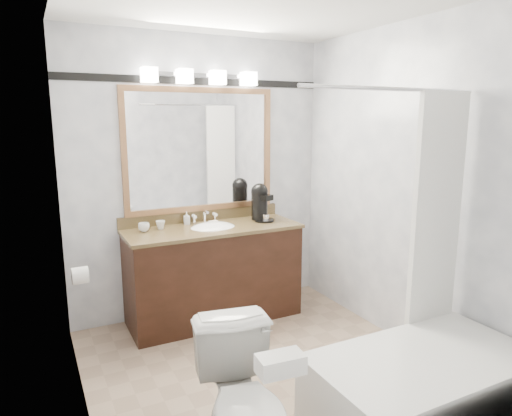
# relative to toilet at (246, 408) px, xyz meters

# --- Properties ---
(room) EXTENTS (2.42, 2.62, 2.52)m
(room) POSITION_rel_toilet_xyz_m (0.54, 0.79, 0.88)
(room) COLOR gray
(room) RESTS_ON ground
(vanity) EXTENTS (1.53, 0.58, 0.97)m
(vanity) POSITION_rel_toilet_xyz_m (0.54, 1.80, 0.07)
(vanity) COLOR black
(vanity) RESTS_ON ground
(mirror) EXTENTS (1.40, 0.04, 1.10)m
(mirror) POSITION_rel_toilet_xyz_m (0.54, 2.07, 1.13)
(mirror) COLOR #9A6B45
(mirror) RESTS_ON room
(vanity_light_bar) EXTENTS (1.02, 0.14, 0.12)m
(vanity_light_bar) POSITION_rel_toilet_xyz_m (0.54, 2.01, 1.76)
(vanity_light_bar) COLOR silver
(vanity_light_bar) RESTS_ON room
(accent_stripe) EXTENTS (2.40, 0.01, 0.06)m
(accent_stripe) POSITION_rel_toilet_xyz_m (0.54, 2.08, 1.73)
(accent_stripe) COLOR black
(accent_stripe) RESTS_ON room
(bathtub) EXTENTS (1.30, 0.75, 1.96)m
(bathtub) POSITION_rel_toilet_xyz_m (1.10, -0.11, -0.09)
(bathtub) COLOR white
(bathtub) RESTS_ON ground
(tp_roll) EXTENTS (0.11, 0.12, 0.12)m
(tp_roll) POSITION_rel_toilet_xyz_m (-0.60, 1.45, 0.33)
(tp_roll) COLOR white
(tp_roll) RESTS_ON room
(toilet) EXTENTS (0.54, 0.79, 0.75)m
(toilet) POSITION_rel_toilet_xyz_m (0.00, 0.00, 0.00)
(toilet) COLOR white
(toilet) RESTS_ON ground
(tissue_box) EXTENTS (0.21, 0.12, 0.08)m
(tissue_box) POSITION_rel_toilet_xyz_m (0.00, -0.33, 0.41)
(tissue_box) COLOR white
(tissue_box) RESTS_ON toilet
(coffee_maker) EXTENTS (0.19, 0.22, 0.35)m
(coffee_maker) POSITION_rel_toilet_xyz_m (1.03, 1.84, 0.65)
(coffee_maker) COLOR black
(coffee_maker) RESTS_ON vanity
(cup_left) EXTENTS (0.11, 0.11, 0.07)m
(cup_left) POSITION_rel_toilet_xyz_m (-0.03, 1.91, 0.51)
(cup_left) COLOR white
(cup_left) RESTS_ON vanity
(cup_right) EXTENTS (0.08, 0.08, 0.07)m
(cup_right) POSITION_rel_toilet_xyz_m (0.12, 1.93, 0.51)
(cup_right) COLOR white
(cup_right) RESTS_ON vanity
(soap_bottle_a) EXTENTS (0.06, 0.06, 0.11)m
(soap_bottle_a) POSITION_rel_toilet_xyz_m (0.37, 2.00, 0.53)
(soap_bottle_a) COLOR white
(soap_bottle_a) RESTS_ON vanity
(soap_bar) EXTENTS (0.08, 0.06, 0.02)m
(soap_bar) POSITION_rel_toilet_xyz_m (0.60, 1.92, 0.49)
(soap_bar) COLOR beige
(soap_bar) RESTS_ON vanity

